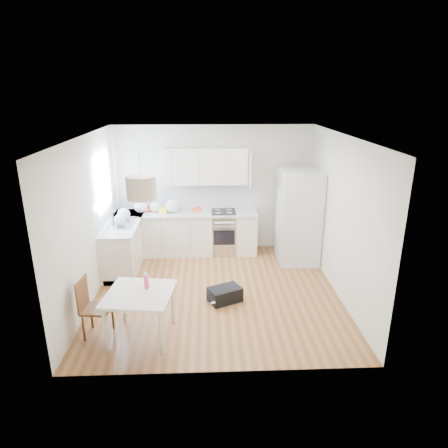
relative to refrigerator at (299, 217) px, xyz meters
name	(u,v)px	position (x,y,z in m)	size (l,w,h in m)	color
floor	(217,292)	(-1.71, -1.35, -0.94)	(4.20, 4.20, 0.00)	brown
ceiling	(216,136)	(-1.71, -1.35, 1.76)	(4.20, 4.20, 0.00)	white
wall_back	(214,189)	(-1.71, 0.75, 0.41)	(4.20, 4.20, 0.00)	beige
wall_left	(88,221)	(-3.81, -1.35, 0.41)	(4.20, 4.20, 0.00)	beige
wall_right	(341,217)	(0.39, -1.35, 0.41)	(4.20, 4.20, 0.00)	beige
window_glassblock	(103,181)	(-3.80, -0.20, 0.81)	(0.02, 1.00, 1.00)	#BFE0F9
cabinets_back	(186,234)	(-2.31, 0.45, -0.50)	(3.00, 0.60, 0.88)	silver
cabinets_left	(125,245)	(-3.51, -0.15, -0.50)	(0.60, 1.80, 0.88)	silver
counter_back	(186,213)	(-2.31, 0.45, -0.04)	(3.02, 0.64, 0.04)	silver
counter_left	(123,223)	(-3.51, -0.15, -0.04)	(0.64, 1.82, 0.04)	silver
backsplash_back	(186,195)	(-2.31, 0.75, 0.27)	(3.00, 0.01, 0.58)	white
backsplash_left	(106,208)	(-3.81, -0.15, 0.27)	(0.01, 1.80, 0.58)	white
upper_cabinets	(206,166)	(-1.86, 0.59, 0.94)	(1.70, 0.32, 0.75)	silver
range_oven	(224,233)	(-1.51, 0.45, -0.50)	(0.50, 0.61, 0.88)	#BBBEC0
sink	(122,223)	(-3.51, -0.20, -0.02)	(0.50, 0.80, 0.16)	#BBBEC0
refrigerator	(299,217)	(0.00, 0.00, 0.00)	(0.89, 0.94, 1.88)	silver
dining_table	(140,298)	(-2.82, -2.64, -0.30)	(1.01, 1.01, 0.71)	beige
dining_chair	(97,308)	(-3.45, -2.56, -0.50)	(0.37, 0.37, 0.89)	#4B2816
drink_bottle	(146,280)	(-2.73, -2.51, -0.10)	(0.07, 0.07, 0.25)	#F7447E
gym_bag	(225,294)	(-1.58, -1.67, -0.82)	(0.52, 0.34, 0.24)	black
pendant_lamp	(141,188)	(-2.71, -2.52, 1.24)	(0.39, 0.39, 0.30)	#C3B596
grocery_bag_a	(141,206)	(-3.26, 0.49, 0.11)	(0.30, 0.25, 0.27)	silver
grocery_bag_b	(155,207)	(-2.96, 0.51, 0.08)	(0.23, 0.19, 0.20)	silver
grocery_bag_c	(173,206)	(-2.58, 0.45, 0.12)	(0.31, 0.27, 0.28)	silver
grocery_bag_d	(124,214)	(-3.53, 0.04, 0.09)	(0.25, 0.21, 0.23)	silver
grocery_bag_e	(120,220)	(-3.53, -0.31, 0.09)	(0.23, 0.20, 0.21)	silver
snack_orange	(197,210)	(-2.08, 0.48, 0.03)	(0.14, 0.09, 0.10)	red
snack_yellow	(164,210)	(-2.77, 0.43, 0.04)	(0.17, 0.11, 0.12)	yellow
snack_red	(147,209)	(-3.15, 0.55, 0.04)	(0.17, 0.11, 0.12)	red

